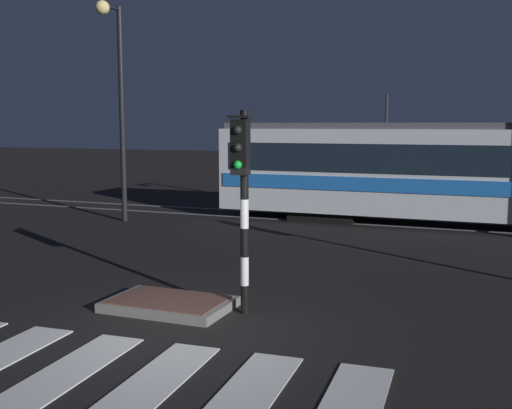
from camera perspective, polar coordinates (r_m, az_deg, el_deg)
ground_plane at (r=9.95m, az=-6.72°, el=-11.57°), size 120.00×120.00×0.00m
rail_near at (r=20.56m, az=8.80°, el=-1.71°), size 80.00×0.12×0.03m
rail_far at (r=21.94m, az=9.64°, el=-1.16°), size 80.00×0.12×0.03m
crosswalk_zebra at (r=7.89m, az=-16.31°, el=-16.93°), size 7.08×4.77×0.02m
traffic_island at (r=11.22m, az=-7.85°, el=-8.91°), size 2.12×1.38×0.18m
traffic_light_median_centre at (r=10.38m, az=-1.25°, el=2.09°), size 0.36×0.42×3.43m
street_lamp_trackside_left at (r=21.02m, az=-12.50°, el=10.50°), size 0.44×1.21×6.97m
tram at (r=20.61m, az=17.94°, el=2.89°), size 15.52×2.58×4.15m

